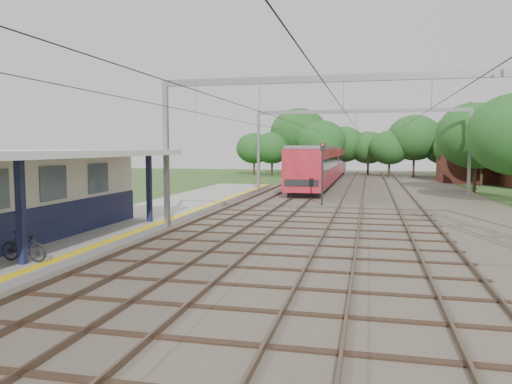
# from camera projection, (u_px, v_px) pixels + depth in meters

# --- Properties ---
(ballast_bed) EXTENTS (18.00, 90.00, 0.10)m
(ballast_bed) POSITION_uv_depth(u_px,v_px,m) (364.00, 200.00, 36.33)
(ballast_bed) COLOR #473D33
(ballast_bed) RESTS_ON ground
(platform) EXTENTS (5.00, 52.00, 0.35)m
(platform) POSITION_uv_depth(u_px,v_px,m) (109.00, 227.00, 23.33)
(platform) COLOR gray
(platform) RESTS_ON ground
(yellow_stripe) EXTENTS (0.45, 52.00, 0.01)m
(yellow_stripe) POSITION_uv_depth(u_px,v_px,m) (154.00, 225.00, 22.81)
(yellow_stripe) COLOR yellow
(yellow_stripe) RESTS_ON platform
(rail_tracks) EXTENTS (11.80, 88.00, 0.15)m
(rail_tracks) POSITION_uv_depth(u_px,v_px,m) (329.00, 198.00, 36.87)
(rail_tracks) COLOR brown
(rail_tracks) RESTS_ON ballast_bed
(catenary_system) EXTENTS (17.22, 88.00, 7.00)m
(catenary_system) POSITION_uv_depth(u_px,v_px,m) (355.00, 122.00, 31.40)
(catenary_system) COLOR gray
(catenary_system) RESTS_ON ground
(tree_band) EXTENTS (31.72, 30.88, 8.82)m
(tree_band) POSITION_uv_depth(u_px,v_px,m) (366.00, 139.00, 62.27)
(tree_band) COLOR #382619
(tree_band) RESTS_ON ground
(house_far) EXTENTS (8.00, 6.12, 8.66)m
(house_far) POSITION_uv_depth(u_px,v_px,m) (478.00, 154.00, 54.76)
(house_far) COLOR brown
(house_far) RESTS_ON ground
(bicycle) EXTENTS (1.62, 0.49, 0.97)m
(bicycle) POSITION_uv_depth(u_px,v_px,m) (24.00, 246.00, 15.43)
(bicycle) COLOR black
(bicycle) RESTS_ON platform
(train) EXTENTS (3.01, 37.44, 3.94)m
(train) POSITION_uv_depth(u_px,v_px,m) (324.00, 163.00, 54.67)
(train) COLOR black
(train) RESTS_ON ballast_bed
(signal_post) EXTENTS (0.29, 0.25, 4.19)m
(signal_post) POSITION_uv_depth(u_px,v_px,m) (322.00, 167.00, 32.48)
(signal_post) COLOR black
(signal_post) RESTS_ON ground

